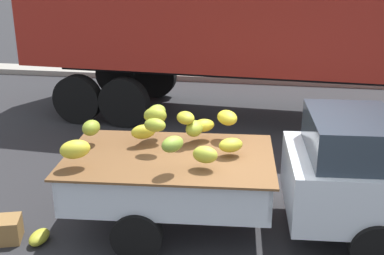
{
  "coord_description": "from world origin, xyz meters",
  "views": [
    {
      "loc": [
        0.05,
        -5.91,
        3.63
      ],
      "look_at": [
        -0.99,
        0.51,
        1.31
      ],
      "focal_mm": 46.36,
      "sensor_mm": 36.0,
      "label": 1
    }
  ],
  "objects_px": {
    "pickup_truck": "(313,174)",
    "fallen_banana_bunch_near_tailgate": "(39,237)",
    "produce_crate": "(0,230)",
    "semi_trailer": "(298,6)"
  },
  "relations": [
    {
      "from": "pickup_truck",
      "to": "semi_trailer",
      "type": "xyz_separation_m",
      "value": [
        -0.13,
        4.86,
        1.65
      ]
    },
    {
      "from": "pickup_truck",
      "to": "produce_crate",
      "type": "xyz_separation_m",
      "value": [
        -4.03,
        -0.84,
        -0.73
      ]
    },
    {
      "from": "semi_trailer",
      "to": "produce_crate",
      "type": "relative_size",
      "value": 23.32
    },
    {
      "from": "fallen_banana_bunch_near_tailgate",
      "to": "produce_crate",
      "type": "relative_size",
      "value": 0.71
    },
    {
      "from": "pickup_truck",
      "to": "semi_trailer",
      "type": "height_order",
      "value": "semi_trailer"
    },
    {
      "from": "fallen_banana_bunch_near_tailgate",
      "to": "produce_crate",
      "type": "bearing_deg",
      "value": -176.73
    },
    {
      "from": "pickup_truck",
      "to": "produce_crate",
      "type": "bearing_deg",
      "value": -172.35
    },
    {
      "from": "produce_crate",
      "to": "pickup_truck",
      "type": "bearing_deg",
      "value": 11.78
    },
    {
      "from": "pickup_truck",
      "to": "fallen_banana_bunch_near_tailgate",
      "type": "bearing_deg",
      "value": -171.11
    },
    {
      "from": "semi_trailer",
      "to": "fallen_banana_bunch_near_tailgate",
      "type": "height_order",
      "value": "semi_trailer"
    }
  ]
}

